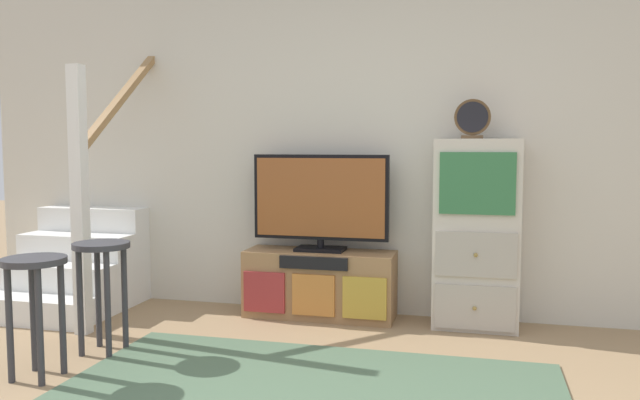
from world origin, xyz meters
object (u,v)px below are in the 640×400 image
object	(u,v)px
bar_stool_near	(35,288)
bar_stool_far	(102,270)
media_console	(320,284)
television	(320,200)
desk_clock	(472,119)
side_cabinet	(476,234)

from	to	relation	value
bar_stool_near	bar_stool_far	distance (m)	0.48
media_console	television	world-z (taller)	television
television	bar_stool_far	size ratio (longest dim) A/B	1.48
television	desk_clock	bearing A→B (deg)	-1.53
bar_stool_far	side_cabinet	bearing A→B (deg)	26.80
media_console	bar_stool_far	bearing A→B (deg)	-134.64
desk_clock	side_cabinet	bearing A→B (deg)	19.86
side_cabinet	bar_stool_near	xyz separation A→B (m)	(-2.31, -1.59, -0.16)
media_console	desk_clock	size ratio (longest dim) A/B	4.12
desk_clock	bar_stool_far	size ratio (longest dim) A/B	0.39
bar_stool_near	television	bearing A→B (deg)	53.26
side_cabinet	bar_stool_far	size ratio (longest dim) A/B	1.92
media_console	side_cabinet	xyz separation A→B (m)	(1.12, 0.01, 0.41)
media_console	desk_clock	world-z (taller)	desk_clock
side_cabinet	desk_clock	bearing A→B (deg)	-160.14
television	bar_stool_far	distance (m)	1.61
desk_clock	media_console	bearing A→B (deg)	179.74
television	desk_clock	xyz separation A→B (m)	(1.08, -0.03, 0.58)
bar_stool_near	media_console	bearing A→B (deg)	52.85
side_cabinet	bar_stool_far	bearing A→B (deg)	-153.20
desk_clock	bar_stool_near	distance (m)	2.92
bar_stool_near	bar_stool_far	size ratio (longest dim) A/B	0.98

